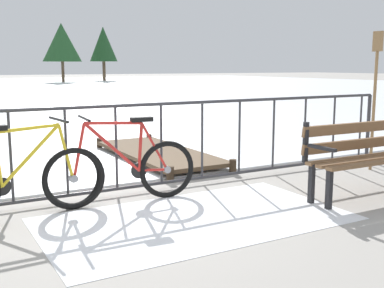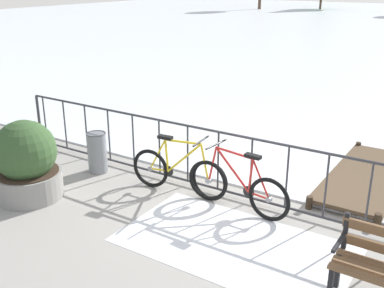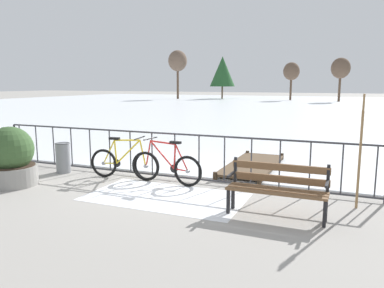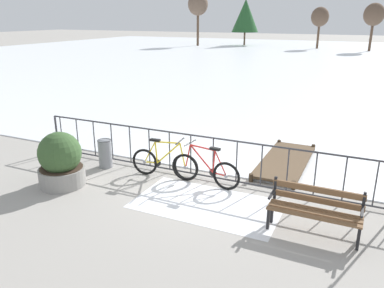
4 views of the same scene
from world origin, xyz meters
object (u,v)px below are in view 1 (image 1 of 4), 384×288
Objects in this scene: bicycle_near_railing at (123,170)px; park_bench at (364,152)px; bicycle_second at (21,182)px; oar_upright at (375,92)px.

bicycle_near_railing is 2.78m from park_bench.
bicycle_second is at bearing -179.45° from bicycle_near_railing.
park_bench is 1.64m from oar_upright.
bicycle_near_railing is 1.07× the size of park_bench.
oar_upright is at bearing -1.83° from bicycle_second.
oar_upright is (1.22, 0.90, 0.63)m from park_bench.
park_bench is at bearing -22.65° from bicycle_near_railing.
bicycle_second is at bearing 163.74° from park_bench.
bicycle_near_railing is 3.86m from oar_upright.
bicycle_second is at bearing 178.17° from oar_upright.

